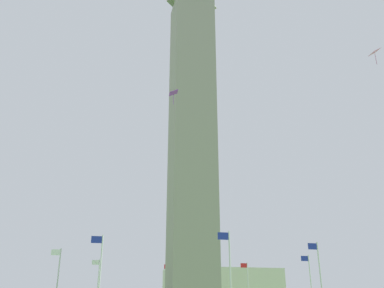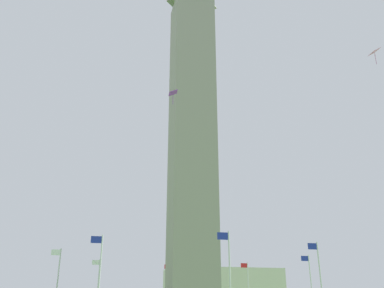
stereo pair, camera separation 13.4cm
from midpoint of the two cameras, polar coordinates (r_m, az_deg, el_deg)
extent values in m
cube|color=gray|center=(56.89, 0.07, 0.44)|extent=(5.67, 5.67, 45.35)
cylinder|color=silver|center=(51.90, -17.72, -17.72)|extent=(0.14, 0.14, 8.00)
cube|color=white|center=(52.23, -17.89, -13.78)|extent=(1.00, 0.03, 0.64)
cylinder|color=silver|center=(40.81, -12.34, -17.50)|extent=(0.14, 0.14, 8.00)
cube|color=#1E2D99|center=(41.16, -12.73, -12.51)|extent=(1.00, 0.03, 0.64)
cylinder|color=silver|center=(37.97, 5.27, -17.63)|extent=(0.14, 0.14, 8.00)
cube|color=#1E2D99|center=(38.20, 4.28, -12.32)|extent=(1.00, 0.03, 0.64)
cylinder|color=silver|center=(46.42, 17.15, -17.47)|extent=(0.14, 0.14, 8.00)
cube|color=#1E2D99|center=(46.48, 16.06, -13.16)|extent=(1.00, 0.03, 0.64)
cylinder|color=silver|center=(58.19, 15.94, -18.17)|extent=(0.14, 0.14, 8.00)
cube|color=#1E2D99|center=(58.19, 15.08, -14.73)|extent=(1.00, 0.03, 0.64)
cube|color=red|center=(66.48, 7.11, -16.00)|extent=(1.00, 0.03, 0.64)
cube|color=red|center=(68.23, -3.26, -16.25)|extent=(1.00, 0.03, 0.64)
cube|color=white|center=(62.88, -12.83, -15.36)|extent=(1.00, 0.03, 0.64)
cube|color=pink|center=(45.70, 23.53, 11.38)|extent=(0.92, 1.05, 0.56)
cylinder|color=#A44A79|center=(45.30, 23.68, 10.52)|extent=(0.04, 0.04, 1.21)
cube|color=purple|center=(41.06, -2.49, 6.95)|extent=(0.89, 0.95, 0.38)
cylinder|color=#67278E|center=(40.73, -2.50, 6.07)|extent=(0.04, 0.04, 1.06)
camera|label=1|loc=(0.07, -89.93, -0.03)|focal=39.40mm
camera|label=2|loc=(0.07, 90.07, 0.03)|focal=39.40mm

